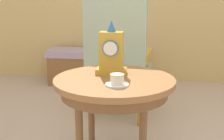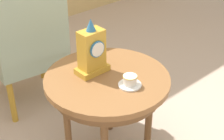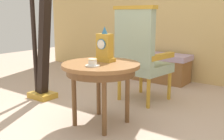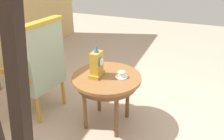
{
  "view_description": "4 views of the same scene",
  "coord_description": "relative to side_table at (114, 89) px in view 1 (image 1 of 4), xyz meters",
  "views": [
    {
      "loc": [
        0.25,
        -1.62,
        1.07
      ],
      "look_at": [
        0.05,
        0.05,
        0.65
      ],
      "focal_mm": 47.15,
      "sensor_mm": 36.0,
      "label": 1
    },
    {
      "loc": [
        -1.03,
        -1.19,
        1.65
      ],
      "look_at": [
        0.13,
        0.11,
        0.6
      ],
      "focal_mm": 54.87,
      "sensor_mm": 36.0,
      "label": 2
    },
    {
      "loc": [
        1.61,
        -1.84,
        1.05
      ],
      "look_at": [
        0.14,
        0.13,
        0.54
      ],
      "focal_mm": 43.11,
      "sensor_mm": 36.0,
      "label": 3
    },
    {
      "loc": [
        -1.93,
        -0.78,
        1.73
      ],
      "look_at": [
        0.09,
        0.02,
        0.67
      ],
      "focal_mm": 37.39,
      "sensor_mm": 36.0,
      "label": 4
    }
  ],
  "objects": [
    {
      "name": "window_bench",
      "position": [
        -0.45,
        1.88,
        -0.31
      ],
      "size": [
        1.19,
        0.4,
        0.44
      ],
      "color": "#B299B7",
      "rests_on": "ground"
    },
    {
      "name": "armchair",
      "position": [
        -0.06,
        0.81,
        0.06
      ],
      "size": [
        0.6,
        0.59,
        1.14
      ],
      "color": "#9EB299",
      "rests_on": "ground"
    },
    {
      "name": "mantel_clock",
      "position": [
        -0.03,
        0.1,
        0.21
      ],
      "size": [
        0.19,
        0.11,
        0.34
      ],
      "color": "gold",
      "rests_on": "side_table"
    },
    {
      "name": "teacup_left",
      "position": [
        0.03,
        -0.15,
        0.1
      ],
      "size": [
        0.13,
        0.13,
        0.06
      ],
      "color": "white",
      "rests_on": "side_table"
    },
    {
      "name": "side_table",
      "position": [
        0.0,
        0.0,
        0.0
      ],
      "size": [
        0.73,
        0.73,
        0.6
      ],
      "color": "brown",
      "rests_on": "ground"
    }
  ]
}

